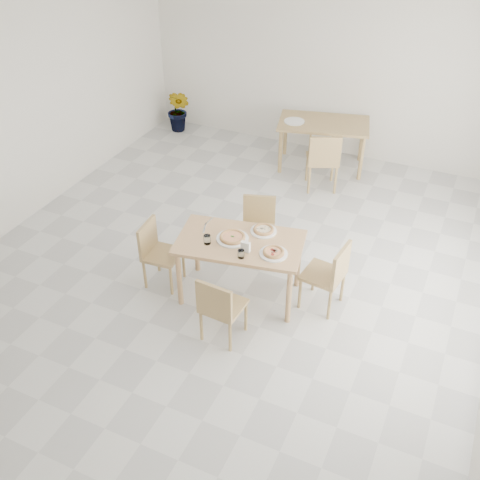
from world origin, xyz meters
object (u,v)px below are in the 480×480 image
at_px(chair_back_n, 325,118).
at_px(plate_empty, 294,121).
at_px(potted_plant, 179,111).
at_px(main_table, 240,248).
at_px(tumbler_a, 207,240).
at_px(chair_back_s, 323,158).
at_px(chair_north, 258,224).
at_px(plate_mushroom, 263,231).
at_px(pizza_pepperoni, 274,252).
at_px(napkin_holder, 245,247).
at_px(chair_south, 220,306).
at_px(plate_pepperoni, 273,254).
at_px(chair_west, 157,249).
at_px(second_table, 323,128).
at_px(plate_margherita, 232,239).
at_px(chair_east, 330,273).
at_px(tumbler_b, 241,254).
at_px(pizza_mushroom, 264,229).
at_px(pizza_margherita, 232,237).

xyz_separation_m(chair_back_n, plate_empty, (-0.23, -0.91, 0.26)).
bearing_deg(potted_plant, main_table, -51.66).
height_order(tumbler_a, chair_back_s, chair_back_s).
bearing_deg(chair_back_n, chair_north, -95.19).
height_order(plate_mushroom, pizza_pepperoni, pizza_pepperoni).
distance_m(napkin_holder, chair_back_n, 4.28).
height_order(main_table, tumbler_a, tumbler_a).
distance_m(chair_south, plate_pepperoni, 0.79).
xyz_separation_m(chair_west, second_table, (0.83, 3.55, 0.20)).
xyz_separation_m(plate_margherita, pizza_pepperoni, (0.50, -0.07, 0.02)).
distance_m(chair_east, tumbler_a, 1.37).
relative_size(chair_east, plate_pepperoni, 2.82).
xyz_separation_m(tumbler_b, second_table, (-0.26, 3.63, -0.14)).
bearing_deg(pizza_mushroom, chair_back_n, 97.21).
xyz_separation_m(plate_margherita, chair_back_n, (-0.24, 4.10, -0.26)).
bearing_deg(pizza_margherita, chair_north, 92.07).
bearing_deg(chair_north, plate_empty, 82.44).
distance_m(pizza_mushroom, chair_back_n, 3.87).
xyz_separation_m(pizza_pepperoni, second_table, (-0.55, 3.44, -0.12)).
relative_size(chair_west, napkin_holder, 6.45).
xyz_separation_m(plate_mushroom, plate_empty, (-0.71, 2.92, 0.00)).
relative_size(chair_west, tumbler_a, 7.87).
bearing_deg(chair_east, chair_north, -110.92).
relative_size(chair_back_s, potted_plant, 1.18).
height_order(chair_south, potted_plant, chair_south).
height_order(plate_margherita, tumbler_a, tumbler_a).
xyz_separation_m(main_table, potted_plant, (-2.84, 3.59, -0.27)).
bearing_deg(plate_pepperoni, chair_back_n, 100.07).
xyz_separation_m(chair_north, plate_margherita, (0.03, -0.79, 0.30)).
height_order(chair_east, potted_plant, chair_east).
distance_m(chair_south, napkin_holder, 0.68).
bearing_deg(pizza_pepperoni, plate_empty, 106.55).
distance_m(chair_west, tumbler_b, 1.15).
bearing_deg(tumbler_b, chair_west, 175.82).
bearing_deg(chair_south, chair_back_n, -81.20).
distance_m(chair_south, pizza_mushroom, 1.06).
distance_m(pizza_pepperoni, chair_back_n, 4.24).
bearing_deg(chair_east, plate_mushroom, -87.00).
bearing_deg(plate_pepperoni, main_table, 170.43).
bearing_deg(plate_empty, chair_east, -62.92).
distance_m(pizza_margherita, potted_plant, 4.54).
bearing_deg(potted_plant, pizza_margherita, -52.56).
height_order(chair_south, pizza_margherita, chair_south).
height_order(chair_west, second_table, chair_west).
relative_size(chair_west, pizza_margherita, 2.25).
relative_size(chair_back_s, chair_back_n, 1.06).
xyz_separation_m(plate_pepperoni, chair_back_n, (-0.74, 4.17, -0.26)).
height_order(second_table, chair_back_s, chair_back_s).
bearing_deg(plate_empty, chair_north, -79.72).
height_order(main_table, chair_east, chair_east).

